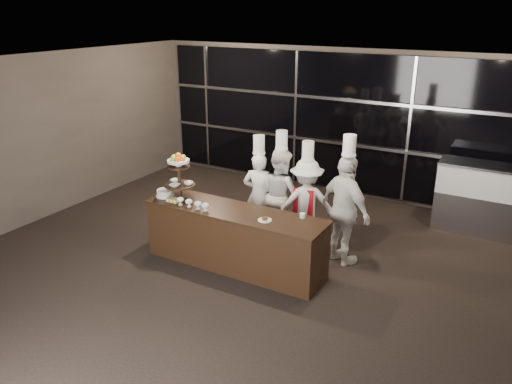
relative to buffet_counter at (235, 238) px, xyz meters
The scene contains 14 objects.
room 1.56m from the buffet_counter, 71.74° to the right, with size 10.00×10.00×10.00m.
window_wall 3.98m from the buffet_counter, 84.53° to the left, with size 8.60×0.10×2.80m.
buffet_counter is the anchor object (origin of this frame).
display_stand 1.33m from the buffet_counter, behind, with size 0.48×0.48×0.74m.
compotes 0.83m from the buffet_counter, 159.51° to the right, with size 0.57×0.11×0.12m.
layer_cake 1.36m from the buffet_counter, behind, with size 0.30×0.30×0.11m.
pastry_squares 1.13m from the buffet_counter, behind, with size 0.20×0.13×0.05m.
small_plate 0.75m from the buffet_counter, ahead, with size 0.20×0.20×0.05m.
chef_cup 1.13m from the buffet_counter, 14.13° to the left, with size 0.08×0.08×0.07m, color white.
display_case 4.38m from the buffet_counter, 46.84° to the left, with size 1.37×0.60×1.24m.
chef_a 1.18m from the buffet_counter, 100.74° to the left, with size 0.62×0.49×1.79m.
chef_b 1.29m from the buffet_counter, 83.54° to the left, with size 0.97×0.90×1.88m.
chef_c 1.40m from the buffet_counter, 63.38° to the left, with size 1.10×0.96×1.77m.
chef_d 1.72m from the buffet_counter, 33.81° to the left, with size 1.10×0.87×2.04m.
Camera 1 is at (3.30, -4.64, 3.76)m, focal length 35.00 mm.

